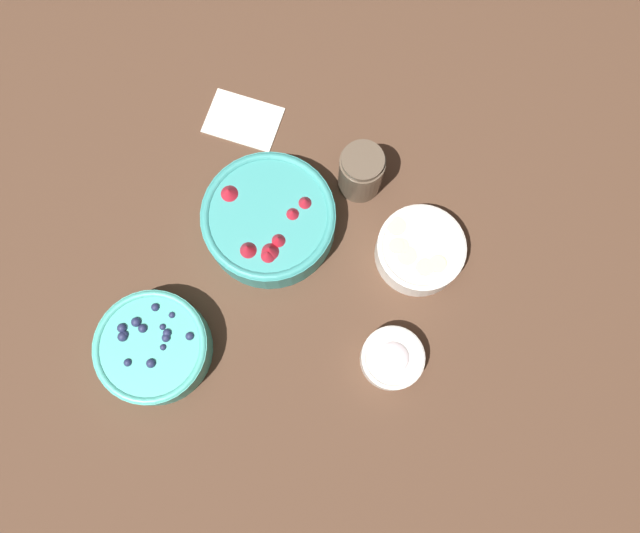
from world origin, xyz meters
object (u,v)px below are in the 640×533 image
bowl_strawberries (269,220)px  jar_chocolate (361,172)px  bowl_cream (392,358)px  bowl_blueberries (153,348)px  bowl_bananas (420,250)px

bowl_strawberries → jar_chocolate: jar_chocolate is taller
bowl_strawberries → jar_chocolate: bearing=-150.4°
bowl_cream → bowl_blueberries: bearing=-0.4°
bowl_bananas → jar_chocolate: jar_chocolate is taller
bowl_bananas → bowl_cream: bowl_bananas is taller
bowl_blueberries → jar_chocolate: bearing=-136.9°
bowl_bananas → bowl_cream: 0.18m
bowl_strawberries → bowl_cream: 0.31m
jar_chocolate → bowl_bananas: bearing=128.3°
bowl_strawberries → bowl_bananas: size_ratio=1.52×
bowl_blueberries → bowl_cream: size_ratio=1.77×
bowl_blueberries → bowl_cream: bearing=179.6°
bowl_strawberries → bowl_cream: bowl_strawberries is taller
bowl_cream → jar_chocolate: size_ratio=0.98×
bowl_bananas → bowl_cream: size_ratio=1.44×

